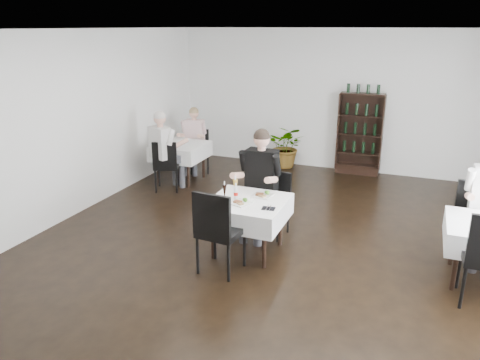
{
  "coord_description": "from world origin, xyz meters",
  "views": [
    {
      "loc": [
        1.79,
        -5.6,
        3.04
      ],
      "look_at": [
        -0.49,
        0.2,
        0.98
      ],
      "focal_mm": 35.0,
      "sensor_mm": 36.0,
      "label": 1
    }
  ],
  "objects_px": {
    "diner_main": "(259,176)",
    "potted_tree": "(287,146)",
    "main_table": "(248,210)",
    "wine_shelf": "(360,135)"
  },
  "relations": [
    {
      "from": "wine_shelf",
      "to": "potted_tree",
      "type": "bearing_deg",
      "value": -175.78
    },
    {
      "from": "main_table",
      "to": "diner_main",
      "type": "xyz_separation_m",
      "value": [
        -0.03,
        0.55,
        0.33
      ]
    },
    {
      "from": "diner_main",
      "to": "wine_shelf",
      "type": "bearing_deg",
      "value": 76.09
    },
    {
      "from": "main_table",
      "to": "potted_tree",
      "type": "xyz_separation_m",
      "value": [
        -0.65,
        4.2,
        -0.14
      ]
    },
    {
      "from": "potted_tree",
      "to": "diner_main",
      "type": "distance_m",
      "value": 3.73
    },
    {
      "from": "main_table",
      "to": "diner_main",
      "type": "relative_size",
      "value": 0.63
    },
    {
      "from": "main_table",
      "to": "potted_tree",
      "type": "distance_m",
      "value": 4.25
    },
    {
      "from": "diner_main",
      "to": "potted_tree",
      "type": "bearing_deg",
      "value": 99.62
    },
    {
      "from": "main_table",
      "to": "diner_main",
      "type": "distance_m",
      "value": 0.64
    },
    {
      "from": "main_table",
      "to": "potted_tree",
      "type": "bearing_deg",
      "value": 98.8
    }
  ]
}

